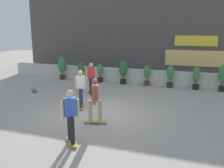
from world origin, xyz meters
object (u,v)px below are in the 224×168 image
(potted_plant_4, at_px, (147,75))
(skater_far_right, at_px, (91,77))
(potted_plant_2, at_px, (100,73))
(potted_plant_5, at_px, (170,75))
(potted_plant_6, at_px, (196,77))
(potted_plant_7, at_px, (223,76))
(skateboard_near_camera, at_px, (34,90))
(potted_plant_3, at_px, (123,70))
(skater_foreground, at_px, (70,114))
(potted_plant_0, at_px, (62,66))
(potted_plant_1, at_px, (81,71))
(skater_by_wall_left, at_px, (95,99))
(skater_far_left, at_px, (81,87))

(potted_plant_4, distance_m, skater_far_right, 3.82)
(potted_plant_2, relative_size, skater_far_right, 0.70)
(potted_plant_4, relative_size, potted_plant_5, 0.95)
(potted_plant_2, bearing_deg, potted_plant_6, -0.00)
(potted_plant_5, bearing_deg, potted_plant_7, 0.00)
(potted_plant_5, relative_size, skateboard_near_camera, 1.88)
(potted_plant_3, bearing_deg, skateboard_near_camera, -139.77)
(potted_plant_3, distance_m, potted_plant_4, 1.53)
(potted_plant_5, height_order, skater_foreground, skater_foreground)
(potted_plant_6, bearing_deg, potted_plant_7, 0.00)
(potted_plant_7, xyz_separation_m, skater_far_right, (-6.59, -3.00, 0.05))
(potted_plant_3, distance_m, skater_foreground, 8.60)
(potted_plant_0, relative_size, potted_plant_1, 1.25)
(potted_plant_5, bearing_deg, potted_plant_1, 180.00)
(potted_plant_2, height_order, skater_foreground, skater_foreground)
(potted_plant_0, xyz_separation_m, skater_foreground, (5.34, -8.54, 0.04))
(potted_plant_0, height_order, skater_by_wall_left, skater_by_wall_left)
(potted_plant_7, xyz_separation_m, skateboard_near_camera, (-9.87, -3.48, -0.83))
(potted_plant_7, distance_m, skater_far_left, 8.04)
(skater_far_left, bearing_deg, potted_plant_6, 48.47)
(potted_plant_1, xyz_separation_m, potted_plant_2, (1.37, 0.00, -0.03))
(skater_far_right, bearing_deg, skateboard_near_camera, -171.64)
(potted_plant_1, distance_m, potted_plant_7, 8.70)
(potted_plant_2, bearing_deg, potted_plant_5, -0.00)
(potted_plant_4, height_order, skater_far_right, skater_far_right)
(potted_plant_3, height_order, potted_plant_7, potted_plant_7)
(potted_plant_1, xyz_separation_m, potted_plant_5, (5.85, -0.00, 0.08))
(potted_plant_2, height_order, potted_plant_5, potted_plant_5)
(potted_plant_1, relative_size, potted_plant_3, 0.82)
(potted_plant_3, xyz_separation_m, skater_far_left, (-0.31, -5.28, 0.07))
(skater_far_left, relative_size, skater_far_right, 1.00)
(skater_far_left, bearing_deg, potted_plant_1, 116.50)
(potted_plant_7, bearing_deg, potted_plant_2, 180.00)
(potted_plant_2, bearing_deg, potted_plant_1, 180.00)
(skater_foreground, height_order, skateboard_near_camera, skater_foreground)
(potted_plant_7, bearing_deg, potted_plant_6, 180.00)
(potted_plant_6, bearing_deg, potted_plant_0, 180.00)
(potted_plant_3, bearing_deg, potted_plant_1, 180.00)
(skater_far_left, height_order, skater_far_right, same)
(potted_plant_0, height_order, skater_far_left, skater_far_left)
(potted_plant_0, distance_m, potted_plant_7, 10.12)
(skater_far_left, relative_size, skater_foreground, 1.00)
(potted_plant_1, distance_m, skater_by_wall_left, 7.86)
(skater_far_right, bearing_deg, potted_plant_6, 30.01)
(potted_plant_0, xyz_separation_m, potted_plant_4, (5.88, 0.00, -0.21))
(skater_far_left, distance_m, skater_far_right, 2.34)
(potted_plant_2, xyz_separation_m, skater_by_wall_left, (2.59, -6.78, 0.31))
(potted_plant_1, height_order, potted_plant_6, potted_plant_6)
(potted_plant_1, xyz_separation_m, skater_far_left, (2.63, -5.28, 0.28))
(potted_plant_4, bearing_deg, potted_plant_5, -0.00)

